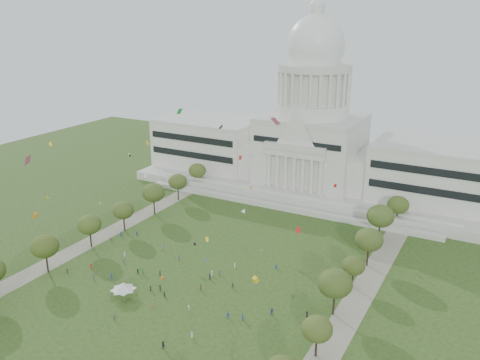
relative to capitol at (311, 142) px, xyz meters
The scene contains 30 objects.
ground 115.76m from the capitol, 90.00° to the right, with size 400.00×400.00×0.00m, color #2B461A.
capitol is the anchor object (origin of this frame).
path_left 98.93m from the capitol, 119.87° to the right, with size 8.00×160.00×0.04m, color gray.
path_right 98.93m from the capitol, 60.13° to the right, with size 8.00×160.00×0.04m, color gray.
row_tree_l_1 125.32m from the capitol, 110.71° to the right, with size 8.86×8.86×12.59m.
row_tree_r_1 125.12m from the capitol, 68.16° to the right, with size 7.58×7.58×10.78m.
row_tree_l_2 107.19m from the capitol, 115.07° to the right, with size 8.42×8.42×11.97m.
row_tree_r_2 106.56m from the capitol, 65.33° to the right, with size 9.55×9.55×13.58m.
row_tree_l_3 92.14m from the capitol, 118.96° to the right, with size 8.12×8.12×11.55m.
row_tree_r_3 91.98m from the capitol, 60.70° to the right, with size 7.01×7.01×9.98m.
row_tree_l_4 76.50m from the capitol, 125.78° to the right, with size 9.29×9.29×13.21m.
row_tree_r_4 78.81m from the capitol, 54.84° to the right, with size 9.19×9.19×13.06m.
row_tree_l_5 63.64m from the capitol, 136.72° to the right, with size 8.33×8.33×11.85m.
row_tree_r_5 62.67m from the capitol, 44.94° to the right, with size 9.82×9.82×13.96m.
row_tree_l_6 54.69m from the capitol, 152.45° to the right, with size 8.19×8.19×11.64m.
row_tree_r_6 54.32m from the capitol, 28.99° to the right, with size 8.42×8.42×11.97m.
event_tent 118.73m from the capitol, 96.24° to the right, with size 7.94×7.94×4.23m.
person_0 109.83m from the capitol, 69.21° to the right, with size 0.86×0.56×1.77m, color #26262B.
person_2 110.74m from the capitol, 74.24° to the right, with size 0.96×0.60×1.98m, color navy.
person_3 115.83m from the capitol, 85.92° to the right, with size 1.06×0.55×1.64m, color silver.
person_4 105.26m from the capitol, 87.06° to the right, with size 1.18×0.65×2.02m, color olive.
person_5 111.04m from the capitol, 92.80° to the right, with size 1.88×0.74×2.03m, color #33723F.
person_6 126.38m from the capitol, 82.71° to the right, with size 0.85×0.56×1.75m, color silver.
person_7 128.88m from the capitol, 93.21° to the right, with size 0.59×0.43×1.62m, color #4C4C51.
person_8 107.54m from the capitol, 99.69° to the right, with size 0.86×0.53×1.78m, color #26262B.
person_9 115.30m from the capitol, 80.04° to the right, with size 1.11×0.58×1.73m, color navy.
person_10 100.05m from the capitol, 82.44° to the right, with size 0.99×0.54×1.70m, color #4C4C51.
person_11 132.73m from the capitol, 84.80° to the right, with size 1.82×0.72×1.97m, color #26262B.
distant_crowd 103.16m from the capitol, 97.96° to the right, with size 66.08×37.92×1.94m.
kite_swarm 107.45m from the capitol, 88.04° to the right, with size 79.18×106.73×53.03m.
Camera 1 is at (79.28, -101.16, 79.43)m, focal length 38.00 mm.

